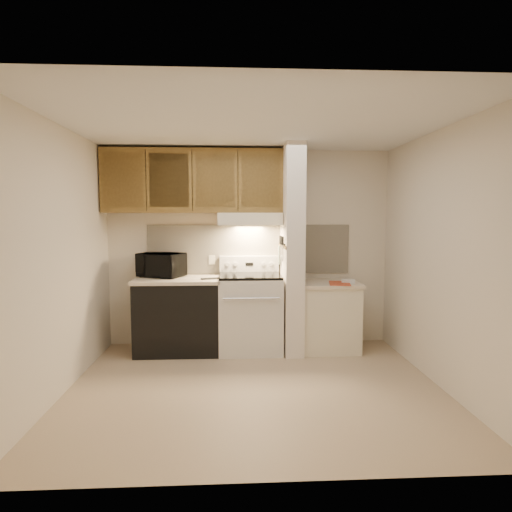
{
  "coord_description": "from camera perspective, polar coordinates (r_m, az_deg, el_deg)",
  "views": [
    {
      "loc": [
        -0.2,
        -4.02,
        1.66
      ],
      "look_at": [
        0.05,
        0.75,
        1.21
      ],
      "focal_mm": 30.0,
      "sensor_mm": 36.0,
      "label": 1
    }
  ],
  "objects": [
    {
      "name": "hood_lip",
      "position": [
        5.09,
        -0.75,
        4.44
      ],
      "size": [
        0.78,
        0.04,
        0.06
      ],
      "primitive_type": "cube",
      "color": "#F3E9CA",
      "rests_on": "range_hood"
    },
    {
      "name": "range_knob_left_outer",
      "position": [
        5.45,
        -3.83,
        -1.1
      ],
      "size": [
        0.05,
        0.02,
        0.05
      ],
      "primitive_type": "cylinder",
      "rotation": [
        1.57,
        0.0,
        0.0
      ],
      "color": "silver",
      "rests_on": "range_backguard"
    },
    {
      "name": "floor",
      "position": [
        4.35,
        -0.14,
        -17.08
      ],
      "size": [
        3.6,
        3.6,
        0.0
      ],
      "primitive_type": "plane",
      "color": "tan",
      "rests_on": "ground"
    },
    {
      "name": "pillar_trim",
      "position": [
        5.22,
        3.54,
        1.37
      ],
      "size": [
        0.01,
        0.7,
        0.04
      ],
      "primitive_type": "cube",
      "color": "brown",
      "rests_on": "partition_pillar"
    },
    {
      "name": "left_countertop",
      "position": [
        5.28,
        -10.38,
        -3.13
      ],
      "size": [
        1.04,
        0.67,
        0.04
      ],
      "primitive_type": "cube",
      "color": "beige",
      "rests_on": "dishwasher_front"
    },
    {
      "name": "cab_door_b",
      "position": [
        5.26,
        -11.51,
        9.87
      ],
      "size": [
        0.46,
        0.01,
        0.63
      ],
      "primitive_type": "cube",
      "color": "brown",
      "rests_on": "upper_cabinets"
    },
    {
      "name": "cab_gap_a",
      "position": [
        5.3,
        -14.46,
        9.77
      ],
      "size": [
        0.01,
        0.01,
        0.73
      ],
      "primitive_type": "cube",
      "color": "black",
      "rests_on": "upper_cabinets"
    },
    {
      "name": "cab_gap_c",
      "position": [
        5.2,
        -2.42,
        10.02
      ],
      "size": [
        0.01,
        0.01,
        0.73
      ],
      "primitive_type": "cube",
      "color": "black",
      "rests_on": "upper_cabinets"
    },
    {
      "name": "red_folder",
      "position": [
        5.24,
        11.08,
        -3.59
      ],
      "size": [
        0.3,
        0.37,
        0.01
      ],
      "primitive_type": "cube",
      "rotation": [
        0.0,
        0.0,
        -0.19
      ],
      "color": "#B34226",
      "rests_on": "right_countertop"
    },
    {
      "name": "range_backguard",
      "position": [
        5.5,
        -0.9,
        -1.04
      ],
      "size": [
        0.76,
        0.08,
        0.2
      ],
      "primitive_type": "cube",
      "color": "silver",
      "rests_on": "range_body"
    },
    {
      "name": "knife_blade_c",
      "position": [
        5.18,
        3.4,
        0.23
      ],
      "size": [
        0.01,
        0.04,
        0.2
      ],
      "primitive_type": "cube",
      "color": "silver",
      "rests_on": "knife_strip"
    },
    {
      "name": "partition_pillar",
      "position": [
        5.23,
        4.8,
        0.82
      ],
      "size": [
        0.22,
        0.7,
        2.5
      ],
      "primitive_type": "cube",
      "color": "white",
      "rests_on": "floor"
    },
    {
      "name": "wall_back",
      "position": [
        5.54,
        -0.93,
        1.09
      ],
      "size": [
        3.6,
        2.5,
        0.02
      ],
      "primitive_type": "cube",
      "rotation": [
        1.57,
        0.0,
        0.0
      ],
      "color": "beige",
      "rests_on": "floor"
    },
    {
      "name": "range_body",
      "position": [
        5.31,
        -0.78,
        -7.71
      ],
      "size": [
        0.76,
        0.65,
        0.92
      ],
      "primitive_type": "cube",
      "color": "silver",
      "rests_on": "floor"
    },
    {
      "name": "upper_cabinets",
      "position": [
        5.38,
        -8.34,
        9.81
      ],
      "size": [
        2.18,
        0.33,
        0.77
      ],
      "primitive_type": "cube",
      "color": "brown",
      "rests_on": "wall_back"
    },
    {
      "name": "microwave",
      "position": [
        5.43,
        -12.52,
        -1.17
      ],
      "size": [
        0.63,
        0.54,
        0.29
      ],
      "primitive_type": "imported",
      "rotation": [
        0.0,
        0.0,
        -0.42
      ],
      "color": "black",
      "rests_on": "left_countertop"
    },
    {
      "name": "oven_mitt",
      "position": [
        5.39,
        3.16,
        0.17
      ],
      "size": [
        0.03,
        0.1,
        0.23
      ],
      "primitive_type": "cube",
      "color": "gray",
      "rests_on": "partition_pillar"
    },
    {
      "name": "knife_handle_a",
      "position": [
        5.01,
        3.61,
        2.01
      ],
      "size": [
        0.02,
        0.02,
        0.1
      ],
      "primitive_type": "cylinder",
      "color": "black",
      "rests_on": "knife_strip"
    },
    {
      "name": "right_countertop",
      "position": [
        5.36,
        9.65,
        -3.64
      ],
      "size": [
        0.74,
        0.64,
        0.04
      ],
      "primitive_type": "cube",
      "color": "beige",
      "rests_on": "right_cab_base"
    },
    {
      "name": "knife_blade_a",
      "position": [
        5.01,
        3.62,
        0.28
      ],
      "size": [
        0.01,
        0.03,
        0.16
      ],
      "primitive_type": "cube",
      "color": "silver",
      "rests_on": "knife_strip"
    },
    {
      "name": "knife_blade_b",
      "position": [
        5.08,
        3.52,
        0.25
      ],
      "size": [
        0.01,
        0.04,
        0.18
      ],
      "primitive_type": "cube",
      "color": "silver",
      "rests_on": "knife_strip"
    },
    {
      "name": "cab_door_a",
      "position": [
        5.36,
        -17.36,
        9.64
      ],
      "size": [
        0.46,
        0.01,
        0.63
      ],
      "primitive_type": "cube",
      "color": "brown",
      "rests_on": "upper_cabinets"
    },
    {
      "name": "knife_blade_e",
      "position": [
        5.33,
        3.21,
        0.49
      ],
      "size": [
        0.01,
        0.04,
        0.18
      ],
      "primitive_type": "cube",
      "color": "silver",
      "rests_on": "knife_strip"
    },
    {
      "name": "dishwasher_front",
      "position": [
        5.37,
        -10.3,
        -7.94
      ],
      "size": [
        1.0,
        0.63,
        0.87
      ],
      "primitive_type": "cube",
      "color": "black",
      "rests_on": "floor"
    },
    {
      "name": "spoon_rest",
      "position": [
        5.14,
        -6.1,
        -3.0
      ],
      "size": [
        0.23,
        0.13,
        0.02
      ],
      "primitive_type": "cube",
      "rotation": [
        0.0,
        0.0,
        0.31
      ],
      "color": "black",
      "rests_on": "left_countertop"
    },
    {
      "name": "wall_left",
      "position": [
        4.34,
        -24.59,
        -0.56
      ],
      "size": [
        0.02,
        3.0,
        2.5
      ],
      "primitive_type": "cube",
      "color": "beige",
      "rests_on": "floor"
    },
    {
      "name": "cooktop",
      "position": [
        5.23,
        -0.78,
        -2.64
      ],
      "size": [
        0.74,
        0.64,
        0.03
      ],
      "primitive_type": "cube",
      "color": "black",
      "rests_on": "range_body"
    },
    {
      "name": "cab_door_c",
      "position": [
        5.21,
        -5.47,
        10.0
      ],
      "size": [
        0.46,
        0.01,
        0.63
      ],
      "primitive_type": "cube",
      "color": "brown",
      "rests_on": "upper_cabinets"
    },
    {
      "name": "cab_gap_b",
      "position": [
        5.22,
        -8.5,
        9.95
      ],
      "size": [
        0.01,
        0.01,
        0.73
      ],
      "primitive_type": "cube",
      "color": "black",
      "rests_on": "upper_cabinets"
    },
    {
      "name": "range_knob_left_inner",
      "position": [
        5.45,
        -2.78,
        -1.1
      ],
      "size": [
        0.05,
        0.02,
        0.05
      ],
      "primitive_type": "cylinder",
      "rotation": [
        1.57,
        0.0,
        0.0
      ],
      "color": "silver",
      "rests_on": "range_backguard"
    },
    {
      "name": "oven_window",
      "position": [
        5.0,
        -0.63,
        -8.09
      ],
      "size": [
        0.5,
        0.01,
        0.3
      ],
      "primitive_type": "cube",
      "color": "black",
      "rests_on": "range_body"
    },
    {
      "name": "white_box",
      "position": [
        5.32,
        12.21,
        -3.32
      ],
      "size": [
        0.18,
        0.14,
        0.04
      ],
      "primitive_type": "cube",
      "rotation": [
        0.0,
        0.0,
        -0.27
      ],
      "color": "white",
      "rests_on": "right_countertop"
    },
    {
      "name": "right_cab_base",
      "position": [
        5.45,
        9.58,
        -8.06
      ],
      "size": [
        0.7,
        0.6,
        0.81
      ],
      "primitive_type": "cube",
      "color": "#F3E9CA",
      "rests_on": "floor"
    },
    {
      "name": "knife_handle_e",
      "position": [
        5.31,
        3.23,
        2.2
      ],
      "size": [
        0.02,
        0.02,
        0.1
      ],
      "primitive_type": "cylinder",
      "color": "black",
      "rests_on": "knife_strip"
    },
    {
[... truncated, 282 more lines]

